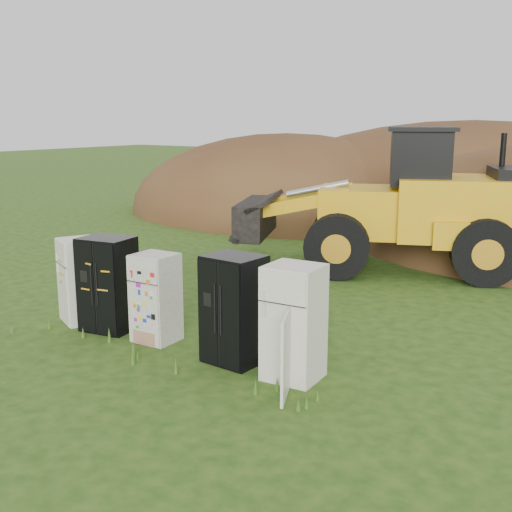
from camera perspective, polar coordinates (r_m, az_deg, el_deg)
The scene contains 9 objects.
ground at distance 11.51m, azimuth -7.11°, elevation -7.96°, with size 120.00×120.00×0.00m, color #1F4312.
fridge_leftmost at distance 13.00m, azimuth -15.28°, elevation -2.11°, with size 0.73×0.70×1.66m, color white, non-canonical shape.
fridge_black_side at distance 12.36m, azimuth -13.01°, elevation -2.44°, with size 0.93×0.73×1.78m, color black, non-canonical shape.
fridge_sticker at distance 11.61m, azimuth -8.89°, elevation -3.69°, with size 0.71×0.66×1.60m, color silver, non-canonical shape.
fridge_black_right at distance 10.48m, azimuth -1.93°, elevation -4.75°, with size 0.90×0.75×1.79m, color black, non-canonical shape.
fridge_open_door at distance 9.83m, azimuth 3.37°, elevation -5.92°, with size 0.81×0.75×1.79m, color white, non-canonical shape.
wheel_loader at distance 17.03m, azimuth 11.05°, elevation 4.95°, with size 7.68×3.11×3.71m, color orange, non-canonical shape.
dirt_mound_left at distance 26.84m, azimuth 2.72°, elevation 3.78°, with size 14.42×10.81×6.62m, color #492B17.
dirt_mound_back at distance 26.80m, azimuth 18.37°, elevation 3.15°, with size 19.46×12.97×7.69m, color #492B17.
Camera 1 is at (7.24, -8.03, 3.96)m, focal length 45.00 mm.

